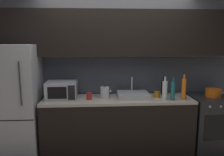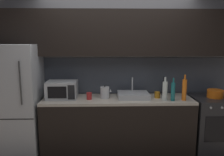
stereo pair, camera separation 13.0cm
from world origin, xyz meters
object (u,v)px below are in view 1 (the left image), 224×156
Objects in this scene: oven_range at (209,123)px; wine_bottle_clear at (165,90)px; wine_bottle_orange at (184,89)px; mug_red at (89,96)px; kettle at (105,93)px; cooking_pot at (213,93)px; wine_bottle_teal at (173,91)px; microwave at (62,90)px; mug_amber at (157,94)px; wine_bottle_dark at (163,88)px; refrigerator at (17,102)px.

wine_bottle_clear is at bearing -170.26° from oven_range.
wine_bottle_orange is 1.44m from mug_red.
kettle reaches higher than cooking_pot.
oven_range is at bearing -0.45° from kettle.
wine_bottle_clear is (0.90, -0.15, 0.06)m from kettle.
wine_bottle_teal is at bearing -4.91° from mug_red.
oven_range is 1.78m from kettle.
wine_bottle_orange is 0.18m from wine_bottle_teal.
microwave reaches higher than cooking_pot.
wine_bottle_teal is 0.27m from mug_amber.
kettle is at bearing 170.49° from wine_bottle_clear.
wine_bottle_dark is 0.31m from wine_bottle_teal.
mug_amber is (1.48, -0.02, -0.09)m from microwave.
mug_red is at bearing -170.54° from wine_bottle_dark.
wine_bottle_teal is at bearing -3.99° from refrigerator.
wine_bottle_clear reaches higher than wine_bottle_teal.
wine_bottle_teal is at bearing -79.73° from wine_bottle_dark.
cooking_pot is at bearing 2.12° from oven_range.
cooking_pot is (0.04, 0.00, 0.51)m from oven_range.
wine_bottle_clear is at bearing -60.80° from mug_amber.
mug_amber is (2.16, 0.00, 0.08)m from refrigerator.
mug_red is (-1.14, 0.08, -0.10)m from wine_bottle_clear.
wine_bottle_clear is at bearing -170.60° from cooking_pot.
refrigerator is at bearing 176.01° from wine_bottle_teal.
mug_amber is at bearing 158.21° from wine_bottle_orange.
wine_bottle_dark is (0.96, 0.13, 0.04)m from kettle.
mug_amber is (-0.88, 0.00, 0.50)m from oven_range.
refrigerator is 5.08× the size of wine_bottle_teal.
refrigerator is 3.07m from oven_range.
cooking_pot is at bearing 12.83° from wine_bottle_teal.
oven_range is 0.95m from wine_bottle_dark.
refrigerator is 0.70m from microwave.
cooking_pot is at bearing 14.90° from wine_bottle_orange.
kettle is 1.03m from wine_bottle_teal.
refrigerator is 3.08m from cooking_pot.
wine_bottle_dark is 2.96× the size of mug_red.
wine_bottle_orange reaches higher than mug_red.
mug_amber is (-0.14, -0.14, -0.08)m from wine_bottle_dark.
microwave is 1.48× the size of wine_bottle_dark.
cooking_pot is (0.84, 0.14, -0.09)m from wine_bottle_clear.
oven_range is at bearing -177.88° from cooking_pot.
kettle is at bearing 16.05° from mug_red.
wine_bottle_clear is (1.56, -0.16, 0.01)m from microwave.
wine_bottle_orange is 1.14× the size of wine_bottle_teal.
mug_red is at bearing -178.36° from cooking_pot.
oven_range is at bearing -0.48° from microwave.
mug_amber is at bearing 3.18° from mug_red.
wine_bottle_dark is (-0.23, 0.29, -0.04)m from wine_bottle_orange.
kettle is 0.65× the size of wine_bottle_dark.
wine_bottle_dark is 1.25× the size of cooking_pot.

